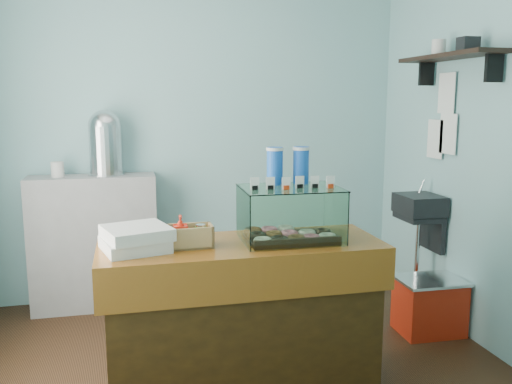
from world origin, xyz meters
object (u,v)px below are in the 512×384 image
object	(u,v)px
coffee_urn	(105,141)
red_cooler	(429,305)
counter	(242,317)
display_case	(289,210)

from	to	relation	value
coffee_urn	red_cooler	bearing A→B (deg)	-25.90
counter	display_case	size ratio (longest dim) A/B	2.79
counter	display_case	xyz separation A→B (m)	(0.29, 0.04, 0.61)
counter	red_cooler	bearing A→B (deg)	17.61
counter	coffee_urn	world-z (taller)	coffee_urn
red_cooler	coffee_urn	bearing A→B (deg)	155.70
display_case	red_cooler	size ratio (longest dim) A/B	1.19
display_case	coffee_urn	distance (m)	1.91
counter	display_case	world-z (taller)	display_case
counter	coffee_urn	distance (m)	1.99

